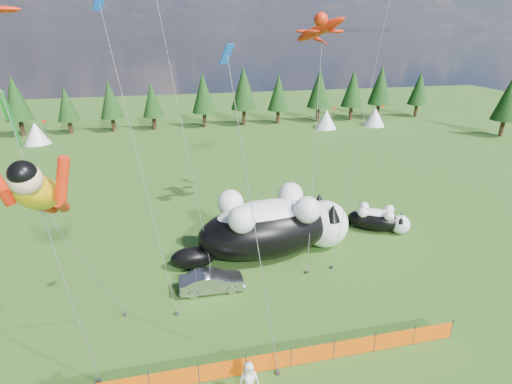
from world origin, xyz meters
TOP-DOWN VIEW (x-y plane):
  - ground at (0.00, 0.00)m, footprint 160.00×160.00m
  - safety_fence at (0.00, -3.00)m, footprint 22.06×0.06m
  - tree_line at (0.00, 45.00)m, footprint 90.00×4.00m
  - festival_tents at (11.00, 40.00)m, footprint 50.00×3.20m
  - cat_large at (4.77, 6.50)m, footprint 12.02×5.08m
  - cat_small at (13.13, 8.04)m, footprint 4.70×3.54m
  - car at (0.31, 3.32)m, footprint 3.68×1.34m
  - spectator_e at (0.91, -4.04)m, footprint 0.85×0.58m
  - superhero_kite at (-6.07, -1.20)m, footprint 3.79×5.50m
  - gecko_kite at (9.35, 12.06)m, footprint 6.08×11.72m
  - diamond_kite_a at (-3.87, 5.12)m, footprint 2.67×4.23m
  - diamond_kite_c at (0.97, -0.65)m, footprint 1.89×3.30m

SIDE VIEW (x-z plane):
  - ground at x=0.00m, z-range 0.00..0.00m
  - safety_fence at x=0.00m, z-range -0.05..1.05m
  - car at x=0.31m, z-range 0.00..1.21m
  - spectator_e at x=0.91m, z-range 0.00..1.67m
  - cat_small at x=13.13m, z-range -0.05..1.83m
  - festival_tents at x=11.00m, z-range 0.00..2.80m
  - cat_large at x=4.77m, z-range -0.11..4.23m
  - tree_line at x=0.00m, z-range 0.00..8.00m
  - superhero_kite at x=-6.07m, z-range 3.09..13.71m
  - diamond_kite_c at x=0.97m, z-range 5.53..19.29m
  - gecko_kite at x=9.35m, z-range 5.65..21.93m
  - diamond_kite_a at x=-3.87m, z-range 6.34..22.20m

